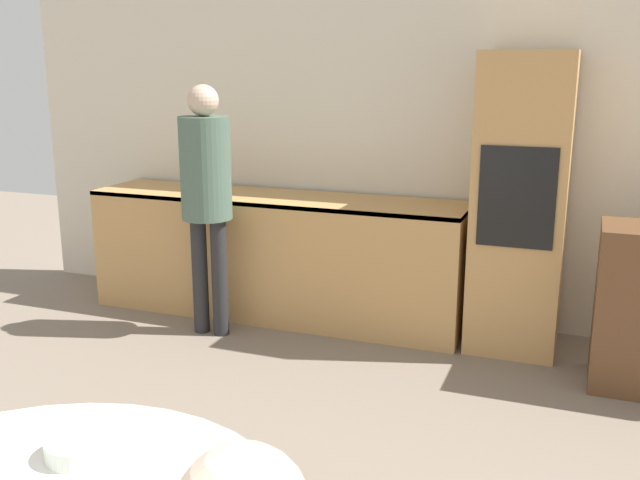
% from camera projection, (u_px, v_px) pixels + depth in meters
% --- Properties ---
extents(wall_back, '(6.66, 0.05, 2.60)m').
position_uv_depth(wall_back, '(445.00, 137.00, 4.86)').
color(wall_back, silver).
rests_on(wall_back, ground_plane).
extents(kitchen_counter, '(2.72, 0.60, 0.88)m').
position_uv_depth(kitchen_counter, '(276.00, 254.00, 5.14)').
color(kitchen_counter, tan).
rests_on(kitchen_counter, ground_plane).
extents(oven_unit, '(0.55, 0.59, 1.87)m').
position_uv_depth(oven_unit, '(521.00, 204.00, 4.45)').
color(oven_unit, tan).
rests_on(oven_unit, ground_plane).
extents(person_standing, '(0.33, 0.33, 1.66)m').
position_uv_depth(person_standing, '(206.00, 183.00, 4.63)').
color(person_standing, '#262628').
rests_on(person_standing, ground_plane).
extents(bowl_near, '(0.19, 0.19, 0.05)m').
position_uv_depth(bowl_near, '(80.00, 447.00, 1.95)').
color(bowl_near, silver).
rests_on(bowl_near, dining_table).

